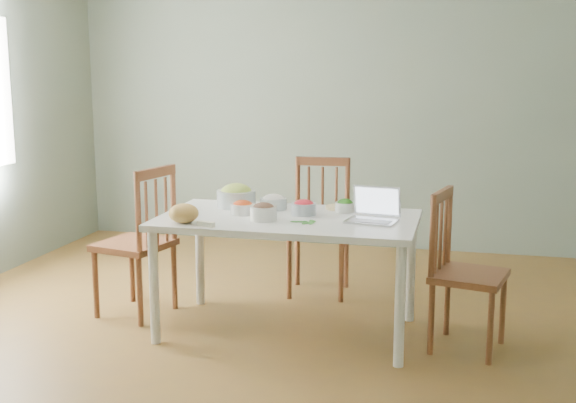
% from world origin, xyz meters
% --- Properties ---
extents(floor, '(5.00, 5.00, 0.00)m').
position_xyz_m(floor, '(0.00, 0.00, 0.00)').
color(floor, brown).
rests_on(floor, ground).
extents(wall_back, '(5.00, 0.00, 2.70)m').
position_xyz_m(wall_back, '(0.00, 2.50, 1.35)').
color(wall_back, gray).
rests_on(wall_back, ground).
extents(wall_front, '(5.00, 0.00, 2.70)m').
position_xyz_m(wall_front, '(0.00, -2.50, 1.35)').
color(wall_front, gray).
rests_on(wall_front, ground).
extents(dining_table, '(1.63, 0.92, 0.76)m').
position_xyz_m(dining_table, '(0.15, 0.09, 0.38)').
color(dining_table, white).
rests_on(dining_table, floor).
extents(chair_far, '(0.48, 0.46, 1.02)m').
position_xyz_m(chair_far, '(0.18, 0.94, 0.51)').
color(chair_far, '#613017').
rests_on(chair_far, floor).
extents(chair_left, '(0.53, 0.54, 1.04)m').
position_xyz_m(chair_left, '(-0.96, 0.18, 0.52)').
color(chair_left, '#613017').
rests_on(chair_left, floor).
extents(chair_right, '(0.50, 0.51, 0.98)m').
position_xyz_m(chair_right, '(1.29, 0.06, 0.49)').
color(chair_right, '#613017').
rests_on(chair_right, floor).
extents(bread_boule, '(0.24, 0.24, 0.12)m').
position_xyz_m(bread_boule, '(-0.42, -0.24, 0.82)').
color(bread_boule, '#B48B40').
rests_on(bread_boule, dining_table).
extents(butter_stick, '(0.12, 0.06, 0.03)m').
position_xyz_m(butter_stick, '(-0.26, -0.31, 0.78)').
color(butter_stick, white).
rests_on(butter_stick, dining_table).
extents(bowl_squash, '(0.30, 0.30, 0.15)m').
position_xyz_m(bowl_squash, '(-0.27, 0.33, 0.84)').
color(bowl_squash, '#B8BA5C').
rests_on(bowl_squash, dining_table).
extents(bowl_carrot, '(0.18, 0.18, 0.09)m').
position_xyz_m(bowl_carrot, '(-0.15, 0.11, 0.81)').
color(bowl_carrot, '#D94609').
rests_on(bowl_carrot, dining_table).
extents(bowl_onion, '(0.23, 0.23, 0.10)m').
position_xyz_m(bowl_onion, '(-0.00, 0.32, 0.81)').
color(bowl_onion, white).
rests_on(bowl_onion, dining_table).
extents(bowl_mushroom, '(0.20, 0.20, 0.11)m').
position_xyz_m(bowl_mushroom, '(0.03, -0.05, 0.82)').
color(bowl_mushroom, '#361C15').
rests_on(bowl_mushroom, dining_table).
extents(bowl_redpep, '(0.20, 0.20, 0.10)m').
position_xyz_m(bowl_redpep, '(0.24, 0.18, 0.81)').
color(bowl_redpep, red).
rests_on(bowl_redpep, dining_table).
extents(bowl_broccoli, '(0.16, 0.16, 0.08)m').
position_xyz_m(bowl_broccoli, '(0.48, 0.34, 0.81)').
color(bowl_broccoli, '#225414').
rests_on(bowl_broccoli, dining_table).
extents(flatbread, '(0.26, 0.26, 0.02)m').
position_xyz_m(flatbread, '(0.43, 0.44, 0.77)').
color(flatbread, '#D7C27B').
rests_on(flatbread, dining_table).
extents(basil_bunch, '(0.18, 0.18, 0.02)m').
position_xyz_m(basil_bunch, '(0.28, -0.05, 0.77)').
color(basil_bunch, '#1E711A').
rests_on(basil_bunch, dining_table).
extents(laptop, '(0.33, 0.29, 0.21)m').
position_xyz_m(laptop, '(0.69, 0.06, 0.87)').
color(laptop, silver).
rests_on(laptop, dining_table).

